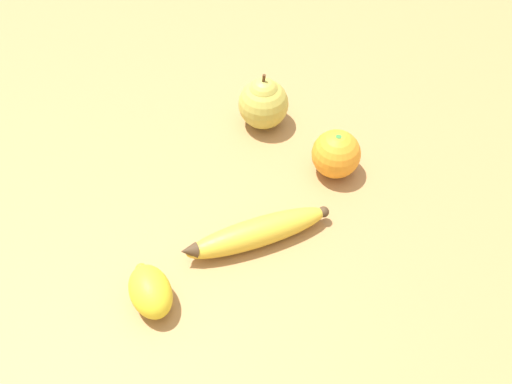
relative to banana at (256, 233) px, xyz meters
name	(u,v)px	position (x,y,z in m)	size (l,w,h in m)	color
ground_plane	(272,192)	(0.07, -0.06, -0.02)	(3.00, 3.00, 0.00)	#A87A47
banana	(256,233)	(0.00, 0.00, 0.00)	(0.05, 0.22, 0.04)	gold
orange	(336,154)	(0.08, -0.16, 0.02)	(0.08, 0.08, 0.08)	orange
pear	(263,102)	(0.22, -0.10, 0.02)	(0.08, 0.08, 0.10)	#B7AD47
lemon	(150,291)	(-0.04, 0.16, 0.01)	(0.09, 0.06, 0.05)	yellow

